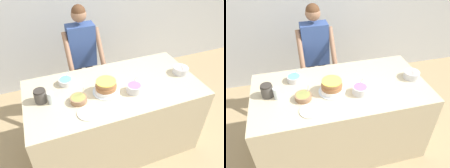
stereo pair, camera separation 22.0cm
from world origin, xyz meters
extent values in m
cube|color=silver|center=(0.00, 2.17, 1.30)|extent=(10.00, 0.05, 2.60)
cube|color=#C6B793|center=(0.00, 0.50, 0.47)|extent=(1.98, 1.00, 0.95)
cylinder|color=#2D2D38|center=(-0.23, 1.36, 0.39)|extent=(0.11, 0.11, 0.79)
cylinder|color=#2D2D38|center=(-0.06, 1.36, 0.39)|extent=(0.11, 0.11, 0.79)
cube|color=#334C8C|center=(-0.14, 1.36, 1.08)|extent=(0.37, 0.20, 0.59)
cylinder|color=#8E664C|center=(-0.36, 1.20, 1.08)|extent=(0.07, 0.38, 0.50)
cylinder|color=#8E664C|center=(0.07, 1.20, 1.08)|extent=(0.07, 0.38, 0.50)
sphere|color=#8E664C|center=(-0.14, 1.36, 1.51)|extent=(0.20, 0.20, 0.20)
sphere|color=#51331E|center=(-0.14, 1.36, 1.54)|extent=(0.18, 0.18, 0.18)
cylinder|color=silver|center=(-0.11, 0.45, 0.95)|extent=(0.30, 0.30, 0.01)
cylinder|color=white|center=(-0.11, 0.45, 0.98)|extent=(0.25, 0.25, 0.04)
cylinder|color=#9E663D|center=(-0.11, 0.45, 1.02)|extent=(0.23, 0.23, 0.04)
cylinder|color=#9E663D|center=(-0.11, 0.45, 1.06)|extent=(0.22, 0.22, 0.04)
cylinder|color=#F2DB4C|center=(-0.11, 0.45, 1.09)|extent=(0.22, 0.22, 0.01)
cylinder|color=silver|center=(0.17, 0.35, 0.99)|extent=(0.17, 0.17, 0.09)
cylinder|color=#9E66B7|center=(0.17, 0.35, 1.03)|extent=(0.14, 0.14, 0.01)
cylinder|color=silver|center=(0.19, 0.41, 1.03)|extent=(0.07, 0.02, 0.15)
cylinder|color=silver|center=(-0.50, 0.75, 0.98)|extent=(0.16, 0.16, 0.07)
cylinder|color=#60B7E0|center=(-0.50, 0.75, 1.01)|extent=(0.14, 0.14, 0.01)
cylinder|color=silver|center=(-0.47, 0.80, 1.03)|extent=(0.07, 0.04, 0.15)
cylinder|color=#936B4C|center=(-0.43, 0.40, 0.98)|extent=(0.17, 0.17, 0.06)
cylinder|color=olive|center=(-0.43, 0.40, 1.00)|extent=(0.15, 0.15, 0.01)
cylinder|color=silver|center=(-0.38, 0.43, 1.04)|extent=(0.04, 0.06, 0.16)
cylinder|color=silver|center=(0.86, 0.48, 0.99)|extent=(0.18, 0.18, 0.08)
cylinder|color=pink|center=(0.86, 0.48, 1.02)|extent=(0.16, 0.16, 0.01)
cylinder|color=silver|center=(0.85, 0.42, 1.02)|extent=(0.07, 0.03, 0.14)
cylinder|color=silver|center=(-0.70, 0.48, 1.01)|extent=(0.06, 0.06, 0.13)
cylinder|color=white|center=(-0.39, 0.20, 0.95)|extent=(0.21, 0.21, 0.01)
cylinder|color=#4C4742|center=(-0.79, 0.55, 1.01)|extent=(0.13, 0.13, 0.12)
cylinder|color=#322D28|center=(-0.79, 0.55, 1.08)|extent=(0.12, 0.12, 0.02)
camera|label=1|loc=(-0.72, -1.31, 2.45)|focal=35.00mm
camera|label=2|loc=(-0.51, -1.38, 2.45)|focal=35.00mm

